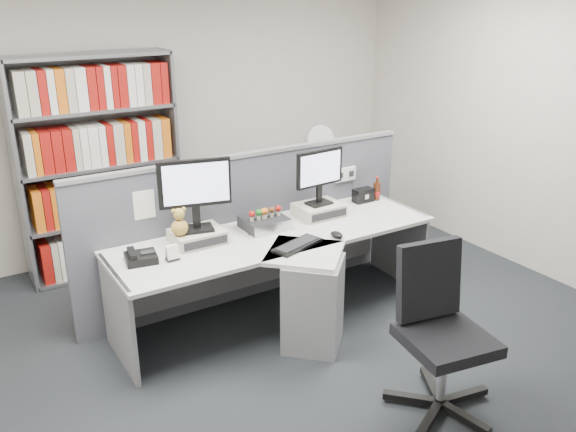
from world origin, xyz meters
TOP-DOWN VIEW (x-y plane):
  - ground at (0.00, 0.00)m, footprint 5.50×5.50m
  - room_shell at (0.00, 0.00)m, footprint 5.04×5.54m
  - partition at (0.00, 1.25)m, footprint 3.00×0.08m
  - desk at (0.00, 0.60)m, footprint 2.60×1.20m
  - monitor_riser_left at (-0.59, 0.98)m, footprint 0.38×0.31m
  - monitor_riser_right at (0.51, 0.98)m, footprint 0.38×0.31m
  - monitor_left at (-0.59, 0.98)m, footprint 0.53×0.22m
  - monitor_right at (0.51, 0.98)m, footprint 0.45×0.16m
  - desktop_pc at (-0.02, 0.97)m, footprint 0.34×0.30m
  - figurines at (-0.03, 0.95)m, footprint 0.29×0.05m
  - keyboard at (-0.00, 0.52)m, footprint 0.44×0.27m
  - mouse at (0.35, 0.51)m, footprint 0.08×0.12m
  - desk_phone at (-1.07, 0.87)m, footprint 0.24×0.23m
  - desk_calendar at (-0.87, 0.78)m, footprint 0.09×0.07m
  - plush_toy at (-0.74, 0.95)m, footprint 0.12×0.12m
  - speaker at (1.04, 1.06)m, footprint 0.18×0.10m
  - cola_bottle at (1.18, 1.03)m, footprint 0.07×0.07m
  - shelving_unit at (-0.90, 2.44)m, footprint 1.41×0.40m
  - filing_cabinet at (1.20, 1.99)m, footprint 0.45×0.61m
  - desk_fan at (1.20, 1.99)m, footprint 0.31×0.19m
  - office_chair at (0.28, -0.66)m, footprint 0.69×0.68m

SIDE VIEW (x-z plane):
  - ground at x=0.00m, z-range 0.00..0.00m
  - filing_cabinet at x=1.20m, z-range 0.00..0.70m
  - desk at x=0.00m, z-range 0.10..0.82m
  - office_chair at x=0.28m, z-range 0.04..1.08m
  - partition at x=0.00m, z-range 0.01..1.29m
  - keyboard at x=0.00m, z-range 0.72..0.75m
  - mouse at x=0.35m, z-range 0.72..0.77m
  - desk_phone at x=-1.07m, z-range 0.71..0.80m
  - desktop_pc at x=-0.02m, z-range 0.72..0.81m
  - desk_calendar at x=-0.87m, z-range 0.71..0.82m
  - monitor_riser_left at x=-0.59m, z-range 0.72..0.82m
  - monitor_riser_right at x=0.51m, z-range 0.72..0.82m
  - speaker at x=1.04m, z-range 0.72..0.84m
  - cola_bottle at x=1.18m, z-range 0.69..0.91m
  - figurines at x=-0.03m, z-range 0.82..0.90m
  - plush_toy at x=-0.74m, z-range 0.80..1.02m
  - shelving_unit at x=-0.90m, z-range -0.02..1.98m
  - desk_fan at x=1.20m, z-range 0.77..1.29m
  - monitor_right at x=0.51m, z-range 0.86..1.33m
  - monitor_left at x=-0.59m, z-range 0.87..1.41m
  - room_shell at x=0.00m, z-range 0.43..3.15m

